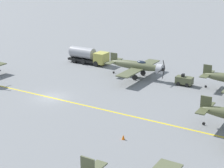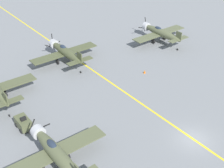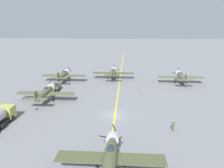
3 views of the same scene
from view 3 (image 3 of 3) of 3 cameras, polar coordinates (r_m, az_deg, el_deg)
The scene contains 10 objects.
ground_plane at distance 39.35m, azimuth 0.77°, elevation -8.19°, with size 400.00×400.00×0.00m, color slate.
taxiway_stripe at distance 39.34m, azimuth 0.77°, elevation -8.18°, with size 0.30×160.00×0.01m, color yellow.
airplane_far_right at distance 61.76m, azimuth 17.69°, elevation 1.89°, with size 12.00×9.98×3.78m.
airplane_far_center at distance 63.75m, azimuth 0.25°, elevation 3.06°, with size 12.00×9.98×3.80m.
airplane_near_center at distance 24.58m, azimuth -0.50°, elevation -18.73°, with size 12.00×9.98×3.73m.
airplane_mid_left at distance 47.37m, azimuth -17.15°, elevation -2.12°, with size 12.00×9.98×3.65m.
airplane_far_left at distance 62.23m, azimuth -12.62°, elevation 2.36°, with size 12.00×9.98×3.65m.
tow_tractor at distance 55.12m, azimuth -14.22°, elevation -0.76°, with size 1.57×2.60×1.79m.
ground_crew_walking at distance 34.72m, azimuth 15.72°, elevation -10.38°, with size 0.40×0.40×1.84m.
traffic_cone at distance 53.69m, azimuth 8.24°, elevation -1.45°, with size 0.36×0.36×0.55m, color orange.
Camera 3 is at (1.96, -35.94, 15.88)m, focal length 35.00 mm.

